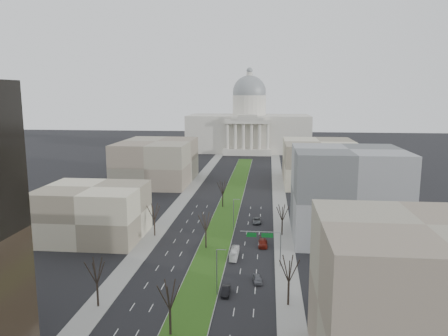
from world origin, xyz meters
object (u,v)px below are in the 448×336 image
Objects in this scene: car_red at (263,243)px; car_grey_far at (257,221)px; box_van at (234,253)px; car_grey_near at (257,279)px; car_black at (226,291)px.

car_grey_far is at bearing 95.17° from car_red.
car_red is 10.79m from box_van.
car_red is 1.09× the size of car_grey_far.
car_grey_near is at bearing -93.10° from car_red.
car_grey_near reaches higher than car_grey_far.
car_grey_near is 8.43m from car_black.
box_van is at bearing 88.70° from car_black.
car_grey_near is 21.76m from car_red.
car_red is at bearing 79.16° from car_grey_near.
box_van reaches higher than car_black.
car_red reaches higher than car_grey_near.
box_van reaches higher than car_grey_near.
car_grey_far is (4.65, 47.61, -0.01)m from car_black.
car_grey_near is 0.77× the size of car_red.
car_grey_near is at bearing -91.21° from car_grey_far.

